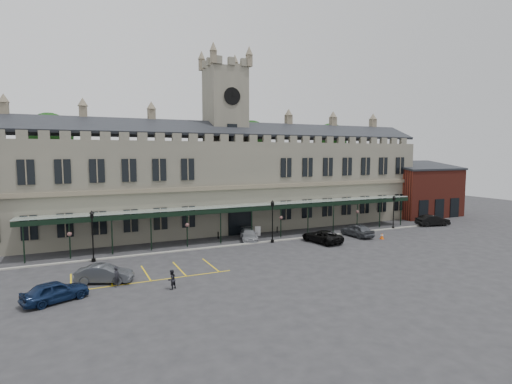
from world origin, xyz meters
name	(u,v)px	position (x,y,z in m)	size (l,w,h in m)	color
ground	(280,254)	(0.00, 0.00, 0.00)	(140.00, 140.00, 0.00)	#252528
station_building	(226,182)	(0.00, 15.91, 6.47)	(60.00, 10.36, 17.30)	#5C594D
clock_tower	(225,135)	(0.00, 16.00, 13.11)	(5.60, 5.60, 24.80)	#5C594D
canopy	(251,220)	(0.00, 7.46, 2.40)	(50.00, 4.10, 4.30)	#8C9E93
brick_annex	(420,191)	(34.00, 12.97, 4.16)	(12.40, 8.36, 9.23)	#5F1F16
kerb	(258,243)	(0.00, 5.50, 0.06)	(60.00, 0.40, 0.12)	gray
parking_markings	(147,275)	(-14.00, -1.50, 0.00)	(16.00, 6.00, 0.01)	gold
tree_behind_left	(50,136)	(-22.00, 25.00, 12.81)	(6.00, 6.00, 16.00)	#332314
tree_behind_mid	(251,140)	(8.00, 25.00, 12.81)	(6.00, 6.00, 16.00)	#332314
tree_behind_right	(330,141)	(24.00, 25.00, 12.81)	(6.00, 6.00, 16.00)	#332314
lamp_post_left	(92,231)	(-17.96, 4.98, 3.00)	(0.48, 0.48, 5.07)	black
lamp_post_mid	(272,217)	(1.70, 5.06, 3.01)	(0.48, 0.48, 5.07)	black
lamp_post_right	(394,209)	(20.92, 5.49, 2.80)	(0.45, 0.45, 4.73)	black
traffic_cone	(382,236)	(14.81, 1.02, 0.36)	(0.47, 0.47, 0.74)	#EA5007
sign_board	(258,231)	(1.75, 9.20, 0.61)	(0.71, 0.25, 1.24)	black
bollard_left	(218,235)	(-3.36, 9.90, 0.42)	(0.15, 0.15, 0.85)	black
bollard_right	(277,230)	(4.96, 9.95, 0.42)	(0.15, 0.15, 0.83)	black
car_left_a	(55,291)	(-21.00, -5.24, 0.76)	(1.80, 4.47, 1.52)	#0D1C3C
car_left_b	(104,274)	(-17.50, -2.19, 0.74)	(1.56, 4.47, 1.47)	#3E4147
car_taxi	(249,235)	(-0.26, 7.53, 0.66)	(1.86, 4.58, 1.33)	#A4A7AC
car_van	(322,236)	(7.00, 2.57, 0.73)	(2.44, 5.29, 1.47)	black
car_right_a	(357,230)	(13.00, 3.51, 0.80)	(1.90, 4.72, 1.61)	#3E4147
car_right_b	(433,220)	(27.90, 4.89, 0.79)	(1.68, 4.81, 1.58)	black
person_a	(117,277)	(-16.70, -3.66, 0.81)	(0.59, 0.39, 1.61)	black
person_b	(172,280)	(-12.90, -6.11, 0.77)	(0.75, 0.58, 1.54)	black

